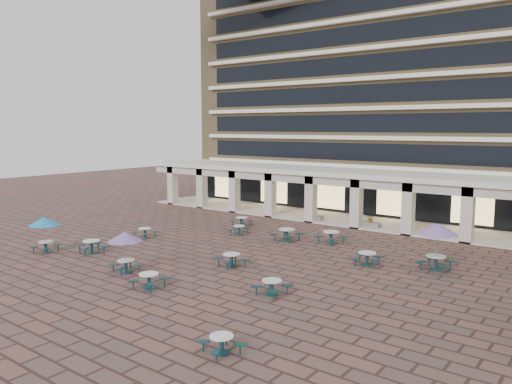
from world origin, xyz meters
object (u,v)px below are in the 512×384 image
picnic_table_2 (221,343)px  planter_left (314,215)px  planter_right (371,223)px  picnic_table_0 (92,245)px  picnic_table_1 (149,279)px

picnic_table_2 → planter_left: (-10.33, 23.90, 0.15)m
picnic_table_2 → planter_right: bearing=121.1°
picnic_table_0 → planter_right: size_ratio=1.45×
planter_right → picnic_table_0: bearing=-121.3°
picnic_table_0 → picnic_table_1: size_ratio=1.17×
picnic_table_0 → picnic_table_2: size_ratio=1.24×
picnic_table_0 → planter_left: planter_left is taller
planter_left → planter_right: bearing=0.0°
picnic_table_1 → picnic_table_2: bearing=-32.1°
picnic_table_2 → planter_right: planter_right is taller
picnic_table_0 → picnic_table_1: 8.78m
planter_left → planter_right: (5.22, 0.00, -0.08)m
picnic_table_0 → picnic_table_2: picnic_table_0 is taller
planter_left → picnic_table_0: bearing=-107.8°
picnic_table_1 → picnic_table_2: picnic_table_1 is taller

